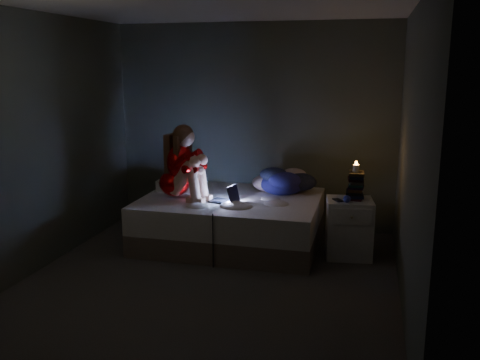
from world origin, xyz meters
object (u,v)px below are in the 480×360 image
(candle, at_px, (356,168))
(woman, at_px, (174,161))
(bed, at_px, (231,221))
(laptop, at_px, (223,193))
(phone, at_px, (337,200))
(nightstand, at_px, (349,228))

(candle, bearing_deg, woman, -176.63)
(bed, distance_m, woman, 0.97)
(bed, distance_m, laptop, 0.45)
(laptop, height_order, phone, laptop)
(laptop, bearing_deg, woman, -169.41)
(laptop, bearing_deg, nightstand, 19.69)
(laptop, height_order, candle, candle)
(bed, relative_size, nightstand, 3.15)
(nightstand, bearing_deg, woman, 174.66)
(phone, bearing_deg, bed, 149.75)
(woman, height_order, nightstand, woman)
(bed, bearing_deg, woman, -163.93)
(bed, distance_m, phone, 1.30)
(phone, bearing_deg, laptop, 159.94)
(bed, relative_size, phone, 14.55)
(laptop, relative_size, nightstand, 0.47)
(woman, relative_size, laptop, 2.88)
(nightstand, bearing_deg, candle, 30.71)
(candle, relative_size, phone, 0.57)
(woman, height_order, candle, woman)
(woman, height_order, laptop, woman)
(laptop, distance_m, nightstand, 1.44)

